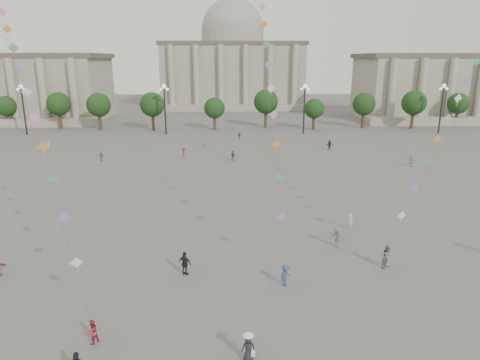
{
  "coord_description": "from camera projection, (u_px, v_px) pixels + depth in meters",
  "views": [
    {
      "loc": [
        -1.08,
        -22.66,
        15.8
      ],
      "look_at": [
        -0.26,
        12.0,
        5.96
      ],
      "focal_mm": 32.0,
      "sensor_mm": 36.0,
      "label": 1
    }
  ],
  "objects": [
    {
      "name": "ground",
      "position": [
        249.0,
        327.0,
        26.13
      ],
      "size": [
        360.0,
        360.0,
        0.0
      ],
      "primitive_type": "plane",
      "color": "#4E4C4A",
      "rests_on": "ground"
    },
    {
      "name": "hall_central",
      "position": [
        233.0,
        64.0,
        146.52
      ],
      "size": [
        48.3,
        34.3,
        35.5
      ],
      "color": "gray",
      "rests_on": "ground"
    },
    {
      "name": "tree_row",
      "position": [
        234.0,
        105.0,
        99.67
      ],
      "size": [
        137.12,
        5.12,
        8.0
      ],
      "color": "#392A1C",
      "rests_on": "ground"
    },
    {
      "name": "lamp_post_far_west",
      "position": [
        22.0,
        100.0,
        90.42
      ],
      "size": [
        2.0,
        0.9,
        10.65
      ],
      "color": "#262628",
      "rests_on": "ground"
    },
    {
      "name": "lamp_post_mid_west",
      "position": [
        165.0,
        100.0,
        91.1
      ],
      "size": [
        2.0,
        0.9,
        10.65
      ],
      "color": "#262628",
      "rests_on": "ground"
    },
    {
      "name": "lamp_post_mid_east",
      "position": [
        305.0,
        100.0,
        91.78
      ],
      "size": [
        2.0,
        0.9,
        10.65
      ],
      "color": "#262628",
      "rests_on": "ground"
    },
    {
      "name": "lamp_post_far_east",
      "position": [
        442.0,
        99.0,
        92.47
      ],
      "size": [
        2.0,
        0.9,
        10.65
      ],
      "color": "#262628",
      "rests_on": "ground"
    },
    {
      "name": "person_crowd_0",
      "position": [
        239.0,
        136.0,
        86.73
      ],
      "size": [
        0.97,
        0.72,
        1.52
      ],
      "primitive_type": "imported",
      "rotation": [
        0.0,
        0.0,
        0.45
      ],
      "color": "navy",
      "rests_on": "ground"
    },
    {
      "name": "person_crowd_4",
      "position": [
        205.0,
        143.0,
        78.85
      ],
      "size": [
        1.06,
        1.52,
        1.58
      ],
      "primitive_type": "imported",
      "rotation": [
        0.0,
        0.0,
        4.26
      ],
      "color": "#BABAB6",
      "rests_on": "ground"
    },
    {
      "name": "person_crowd_6",
      "position": [
        337.0,
        237.0,
        37.01
      ],
      "size": [
        1.37,
        1.19,
        1.83
      ],
      "primitive_type": "imported",
      "rotation": [
        0.0,
        0.0,
        5.75
      ],
      "color": "#5A5B5F",
      "rests_on": "ground"
    },
    {
      "name": "person_crowd_7",
      "position": [
        411.0,
        160.0,
        65.05
      ],
      "size": [
        1.78,
        1.15,
        1.84
      ],
      "primitive_type": "imported",
      "rotation": [
        0.0,
        0.0,
        2.75
      ],
      "color": "#B0B0AC",
      "rests_on": "ground"
    },
    {
      "name": "person_crowd_9",
      "position": [
        329.0,
        145.0,
        77.25
      ],
      "size": [
        1.62,
        1.13,
        1.69
      ],
      "primitive_type": "imported",
      "rotation": [
        0.0,
        0.0,
        0.46
      ],
      "color": "black",
      "rests_on": "ground"
    },
    {
      "name": "person_crowd_10",
      "position": [
        49.0,
        146.0,
        76.01
      ],
      "size": [
        0.6,
        0.75,
        1.78
      ],
      "primitive_type": "imported",
      "rotation": [
        0.0,
        0.0,
        1.87
      ],
      "color": "#AFB0AB",
      "rests_on": "ground"
    },
    {
      "name": "person_crowd_12",
      "position": [
        233.0,
        155.0,
        68.94
      ],
      "size": [
        1.32,
        1.48,
        1.63
      ],
      "primitive_type": "imported",
      "rotation": [
        0.0,
        0.0,
        2.25
      ],
      "color": "#5E5F62",
      "rests_on": "ground"
    },
    {
      "name": "person_crowd_13",
      "position": [
        350.0,
        221.0,
        41.01
      ],
      "size": [
        0.55,
        0.66,
        1.55
      ],
      "primitive_type": "imported",
      "rotation": [
        0.0,
        0.0,
        1.95
      ],
      "color": "silver",
      "rests_on": "ground"
    },
    {
      "name": "person_crowd_16",
      "position": [
        101.0,
        156.0,
        68.55
      ],
      "size": [
        0.99,
        0.51,
        1.61
      ],
      "primitive_type": "imported",
      "rotation": [
        0.0,
        0.0,
        6.15
      ],
      "color": "slate",
      "rests_on": "ground"
    },
    {
      "name": "person_crowd_17",
      "position": [
        184.0,
        153.0,
        70.41
      ],
      "size": [
        0.82,
        1.22,
        1.75
      ],
      "primitive_type": "imported",
      "rotation": [
        0.0,
        0.0,
        1.73
      ],
      "color": "maroon",
      "rests_on": "ground"
    },
    {
      "name": "tourist_1",
      "position": [
        185.0,
        263.0,
        32.23
      ],
      "size": [
        1.18,
        0.92,
        1.87
      ],
      "primitive_type": "imported",
      "rotation": [
        0.0,
        0.0,
        2.65
      ],
      "color": "black",
      "rests_on": "ground"
    },
    {
      "name": "kite_flyer_0",
      "position": [
        92.0,
        332.0,
        24.47
      ],
      "size": [
        0.88,
        0.91,
        1.48
      ],
      "primitive_type": "imported",
      "rotation": [
        0.0,
        0.0,
        4.09
      ],
      "color": "maroon",
      "rests_on": "ground"
    },
    {
      "name": "kite_flyer_1",
      "position": [
        285.0,
        275.0,
        30.69
      ],
      "size": [
        1.18,
        1.2,
        1.65
      ],
      "primitive_type": "imported",
      "rotation": [
        0.0,
        0.0,
        0.82
      ],
      "color": "navy",
      "rests_on": "ground"
    },
    {
      "name": "kite_flyer_2",
      "position": [
        387.0,
        257.0,
        33.33
      ],
      "size": [
        1.16,
        1.14,
        1.89
      ],
      "primitive_type": "imported",
      "rotation": [
        0.0,
        0.0,
        0.71
      ],
      "color": "slate",
      "rests_on": "ground"
    },
    {
      "name": "hat_person",
      "position": [
        248.0,
        347.0,
        23.03
      ],
      "size": [
        0.77,
        0.6,
        1.69
      ],
      "color": "black",
      "rests_on": "ground"
    }
  ]
}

